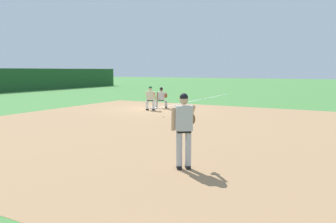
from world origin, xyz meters
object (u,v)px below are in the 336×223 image
object	(u,v)px
first_base_bag	(154,108)
pitcher	(184,126)
first_baseman	(162,97)
baserunner	(150,97)
baseball	(164,117)

from	to	relation	value
first_base_bag	pitcher	bearing A→B (deg)	-145.72
first_baseman	baserunner	world-z (taller)	baserunner
pitcher	baserunner	bearing A→B (deg)	35.46
pitcher	first_base_bag	bearing A→B (deg)	34.28
baseball	first_baseman	distance (m)	4.10
baseball	baserunner	size ratio (longest dim) A/B	0.05
first_base_bag	baseball	xyz separation A→B (m)	(-2.92, -2.33, -0.01)
baseball	first_baseman	size ratio (longest dim) A/B	0.06
pitcher	first_baseman	bearing A→B (deg)	31.96
baserunner	first_baseman	bearing A→B (deg)	-3.08
first_baseman	baserunner	bearing A→B (deg)	176.92
pitcher	baseball	bearing A→B (deg)	32.45
baserunner	first_base_bag	bearing A→B (deg)	15.09
first_baseman	first_base_bag	bearing A→B (deg)	154.50
first_base_bag	baserunner	size ratio (longest dim) A/B	0.26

